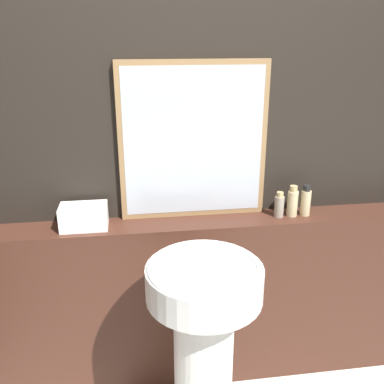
{
  "coord_description": "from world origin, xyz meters",
  "views": [
    {
      "loc": [
        -0.26,
        -0.77,
        1.79
      ],
      "look_at": [
        -0.01,
        1.0,
        1.12
      ],
      "focal_mm": 40.0,
      "sensor_mm": 36.0,
      "label": 1
    }
  ],
  "objects_px": {
    "shampoo_bottle": "(279,205)",
    "lotion_bottle": "(306,201)",
    "mirror": "(194,142)",
    "pedestal_sink": "(204,340)",
    "towel_stack": "(84,217)",
    "conditioner_bottle": "(292,202)"
  },
  "relations": [
    {
      "from": "towel_stack",
      "to": "conditioner_bottle",
      "type": "bearing_deg",
      "value": 0.0
    },
    {
      "from": "mirror",
      "to": "shampoo_bottle",
      "type": "relative_size",
      "value": 5.83
    },
    {
      "from": "mirror",
      "to": "conditioner_bottle",
      "type": "xyz_separation_m",
      "value": [
        0.48,
        -0.08,
        -0.3
      ]
    },
    {
      "from": "mirror",
      "to": "lotion_bottle",
      "type": "relative_size",
      "value": 4.78
    },
    {
      "from": "mirror",
      "to": "lotion_bottle",
      "type": "height_order",
      "value": "mirror"
    },
    {
      "from": "mirror",
      "to": "lotion_bottle",
      "type": "distance_m",
      "value": 0.63
    },
    {
      "from": "mirror",
      "to": "shampoo_bottle",
      "type": "xyz_separation_m",
      "value": [
        0.42,
        -0.08,
        -0.32
      ]
    },
    {
      "from": "lotion_bottle",
      "to": "conditioner_bottle",
      "type": "bearing_deg",
      "value": 180.0
    },
    {
      "from": "lotion_bottle",
      "to": "towel_stack",
      "type": "bearing_deg",
      "value": 180.0
    },
    {
      "from": "shampoo_bottle",
      "to": "lotion_bottle",
      "type": "relative_size",
      "value": 0.82
    },
    {
      "from": "towel_stack",
      "to": "lotion_bottle",
      "type": "relative_size",
      "value": 1.38
    },
    {
      "from": "towel_stack",
      "to": "conditioner_bottle",
      "type": "relative_size",
      "value": 1.38
    },
    {
      "from": "pedestal_sink",
      "to": "lotion_bottle",
      "type": "relative_size",
      "value": 6.04
    },
    {
      "from": "pedestal_sink",
      "to": "towel_stack",
      "type": "xyz_separation_m",
      "value": [
        -0.49,
        0.45,
        0.39
      ]
    },
    {
      "from": "shampoo_bottle",
      "to": "lotion_bottle",
      "type": "distance_m",
      "value": 0.14
    },
    {
      "from": "conditioner_bottle",
      "to": "lotion_bottle",
      "type": "xyz_separation_m",
      "value": [
        0.07,
        0.0,
        -0.0
      ]
    },
    {
      "from": "mirror",
      "to": "pedestal_sink",
      "type": "bearing_deg",
      "value": -93.56
    },
    {
      "from": "pedestal_sink",
      "to": "conditioner_bottle",
      "type": "relative_size",
      "value": 6.02
    },
    {
      "from": "lotion_bottle",
      "to": "mirror",
      "type": "bearing_deg",
      "value": 171.8
    },
    {
      "from": "mirror",
      "to": "conditioner_bottle",
      "type": "height_order",
      "value": "mirror"
    },
    {
      "from": "shampoo_bottle",
      "to": "towel_stack",
      "type": "bearing_deg",
      "value": 180.0
    },
    {
      "from": "pedestal_sink",
      "to": "towel_stack",
      "type": "relative_size",
      "value": 4.37
    }
  ]
}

